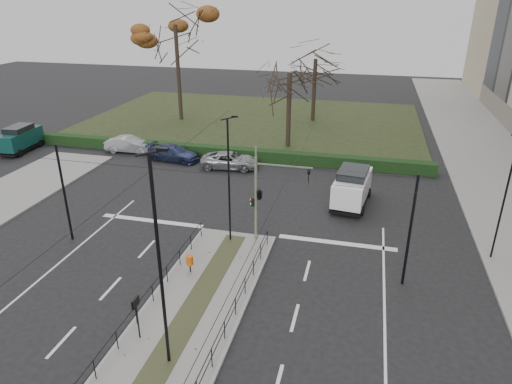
% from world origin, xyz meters
% --- Properties ---
extents(ground, '(140.00, 140.00, 0.00)m').
position_xyz_m(ground, '(0.00, 0.00, 0.00)').
color(ground, black).
rests_on(ground, ground).
extents(median_island, '(4.40, 15.00, 0.14)m').
position_xyz_m(median_island, '(0.00, -2.50, 0.07)').
color(median_island, slate).
rests_on(median_island, ground).
extents(sidewalk_east, '(8.00, 90.00, 0.14)m').
position_xyz_m(sidewalk_east, '(18.00, 22.00, 0.07)').
color(sidewalk_east, slate).
rests_on(sidewalk_east, ground).
extents(park, '(38.00, 26.00, 0.10)m').
position_xyz_m(park, '(-6.00, 32.00, 0.05)').
color(park, black).
rests_on(park, ground).
extents(hedge, '(38.00, 1.00, 1.00)m').
position_xyz_m(hedge, '(-6.00, 18.60, 0.50)').
color(hedge, black).
rests_on(hedge, ground).
extents(median_railing, '(4.14, 13.24, 0.92)m').
position_xyz_m(median_railing, '(0.00, -2.60, 0.98)').
color(median_railing, black).
rests_on(median_railing, median_island).
extents(catenary, '(20.00, 34.00, 6.00)m').
position_xyz_m(catenary, '(0.00, 1.62, 3.42)').
color(catenary, black).
rests_on(catenary, ground).
extents(traffic_light, '(3.53, 2.01, 5.19)m').
position_xyz_m(traffic_light, '(1.54, 4.50, 3.16)').
color(traffic_light, '#69765B').
rests_on(traffic_light, median_island).
extents(litter_bin, '(0.37, 0.37, 0.96)m').
position_xyz_m(litter_bin, '(-1.26, 0.19, 0.83)').
color(litter_bin, black).
rests_on(litter_bin, median_island).
extents(info_panel, '(0.12, 0.53, 2.02)m').
position_xyz_m(info_panel, '(-1.51, -5.06, 1.73)').
color(info_panel, black).
rests_on(info_panel, median_island).
extents(streetlamp_median_near, '(0.75, 0.15, 8.97)m').
position_xyz_m(streetlamp_median_near, '(0.29, -6.01, 4.70)').
color(streetlamp_median_near, black).
rests_on(streetlamp_median_near, median_island).
extents(streetlamp_median_far, '(0.63, 0.13, 7.57)m').
position_xyz_m(streetlamp_median_far, '(-0.20, 4.04, 3.99)').
color(streetlamp_median_far, black).
rests_on(streetlamp_median_far, median_island).
extents(streetlamp_sidewalk, '(0.61, 0.12, 7.30)m').
position_xyz_m(streetlamp_sidewalk, '(14.52, 5.64, 3.85)').
color(streetlamp_sidewalk, black).
rests_on(streetlamp_sidewalk, sidewalk_east).
extents(parked_car_second, '(4.57, 1.87, 1.47)m').
position_xyz_m(parked_car_second, '(-14.32, 18.00, 0.74)').
color(parked_car_second, '#97999E').
rests_on(parked_car_second, ground).
extents(parked_car_third, '(4.97, 2.48, 1.39)m').
position_xyz_m(parked_car_third, '(-9.39, 16.83, 0.69)').
color(parked_car_third, '#222B4F').
rests_on(parked_car_third, ground).
extents(parked_car_fourth, '(5.08, 2.71, 1.36)m').
position_xyz_m(parked_car_fourth, '(-3.93, 16.18, 0.68)').
color(parked_car_fourth, '#97999E').
rests_on(parked_car_fourth, ground).
extents(white_van, '(2.72, 5.18, 2.60)m').
position_xyz_m(white_van, '(6.48, 11.27, 1.35)').
color(white_van, white).
rests_on(white_van, ground).
extents(green_van, '(2.23, 4.90, 2.42)m').
position_xyz_m(green_van, '(-24.37, 15.85, 1.26)').
color(green_van, '#0C3631').
rests_on(green_van, ground).
extents(rust_tree, '(8.75, 8.75, 13.86)m').
position_xyz_m(rust_tree, '(-14.27, 30.35, 10.62)').
color(rust_tree, black).
rests_on(rust_tree, park).
extents(bare_tree_center, '(7.32, 7.32, 9.23)m').
position_xyz_m(bare_tree_center, '(0.85, 33.68, 6.53)').
color(bare_tree_center, black).
rests_on(bare_tree_center, park).
extents(bare_tree_near, '(5.42, 5.42, 9.25)m').
position_xyz_m(bare_tree_near, '(-0.20, 23.14, 6.54)').
color(bare_tree_near, black).
rests_on(bare_tree_near, park).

